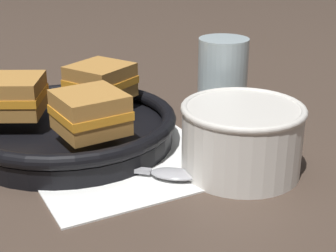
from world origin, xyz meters
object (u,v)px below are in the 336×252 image
at_px(spoon, 154,172).
at_px(sandwich_far_left, 102,81).
at_px(soup_bowl, 242,134).
at_px(sandwich_near_right, 90,112).
at_px(skillet, 71,128).
at_px(sandwich_near_left, 12,96).
at_px(drinking_glass, 222,83).

distance_m(spoon, sandwich_far_left, 0.18).
bearing_deg(soup_bowl, sandwich_near_right, 150.73).
relative_size(skillet, sandwich_far_left, 2.60).
distance_m(soup_bowl, skillet, 0.22).
relative_size(spoon, sandwich_near_left, 1.46).
bearing_deg(sandwich_near_right, sandwich_near_left, 126.86).
relative_size(skillet, sandwich_near_left, 2.73).
bearing_deg(soup_bowl, drinking_glass, 70.11).
height_order(sandwich_near_left, drinking_glass, drinking_glass).
bearing_deg(drinking_glass, soup_bowl, -109.89).
height_order(soup_bowl, sandwich_near_left, sandwich_near_left).
relative_size(spoon, sandwich_near_right, 1.66).
xyz_separation_m(sandwich_near_right, drinking_glass, (0.20, 0.05, -0.00)).
distance_m(soup_bowl, sandwich_near_right, 0.17).
xyz_separation_m(soup_bowl, spoon, (-0.10, 0.02, -0.04)).
height_order(spoon, drinking_glass, drinking_glass).
distance_m(skillet, sandwich_near_right, 0.08).
distance_m(sandwich_far_left, drinking_glass, 0.16).
xyz_separation_m(spoon, sandwich_far_left, (-0.00, 0.17, 0.06)).
bearing_deg(spoon, sandwich_near_left, 164.52).
height_order(spoon, sandwich_far_left, sandwich_far_left).
relative_size(soup_bowl, sandwich_far_left, 1.34).
relative_size(skillet, sandwich_near_right, 3.11).
xyz_separation_m(soup_bowl, drinking_glass, (0.05, 0.13, 0.02)).
distance_m(soup_bowl, drinking_glass, 0.14).
bearing_deg(sandwich_far_left, spoon, -88.40).
bearing_deg(sandwich_far_left, soup_bowl, -62.42).
xyz_separation_m(skillet, sandwich_near_right, (0.01, -0.07, 0.04)).
relative_size(soup_bowl, spoon, 0.96).
height_order(soup_bowl, sandwich_near_right, sandwich_near_right).
bearing_deg(drinking_glass, sandwich_far_left, 157.02).
bearing_deg(soup_bowl, sandwich_far_left, 117.58).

